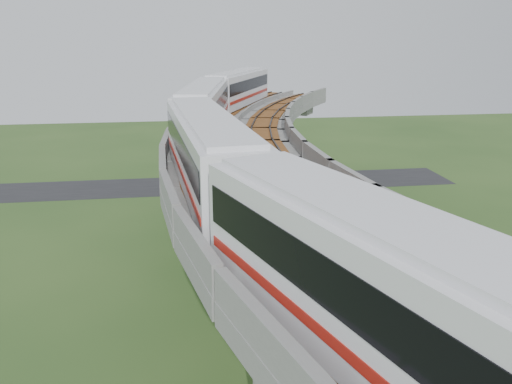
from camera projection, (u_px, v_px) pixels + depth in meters
ground at (238, 311)px, 33.28m from camera, size 160.00×160.00×0.00m
dirt_lot at (449, 311)px, 33.25m from camera, size 18.00×26.00×0.04m
asphalt_road at (212, 184)px, 61.63m from camera, size 60.00×8.00×0.03m
viaduct at (297, 178)px, 31.10m from camera, size 19.58×73.98×11.40m
metro_train at (240, 125)px, 30.44m from camera, size 10.95×61.33×3.64m
fence at (378, 291)px, 34.36m from camera, size 3.87×38.73×1.50m
tree_0 at (320, 178)px, 56.20m from camera, size 1.85×1.85×3.02m
tree_1 at (307, 198)px, 50.88m from camera, size 2.57×2.57×2.83m
tree_2 at (303, 216)px, 45.07m from camera, size 2.68×2.68×3.15m
tree_3 at (322, 237)px, 39.55m from camera, size 2.97×2.97×3.52m
tree_4 at (322, 270)px, 35.38m from camera, size 1.87×1.87×2.49m
tree_5 at (353, 314)px, 29.10m from camera, size 2.64×2.64×3.16m
tree_6 at (407, 354)px, 25.03m from camera, size 2.04×2.04×3.12m
car_white at (512, 355)px, 27.66m from camera, size 1.59×3.36×1.11m
car_dark at (399, 260)px, 39.15m from camera, size 5.11×3.67×1.37m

